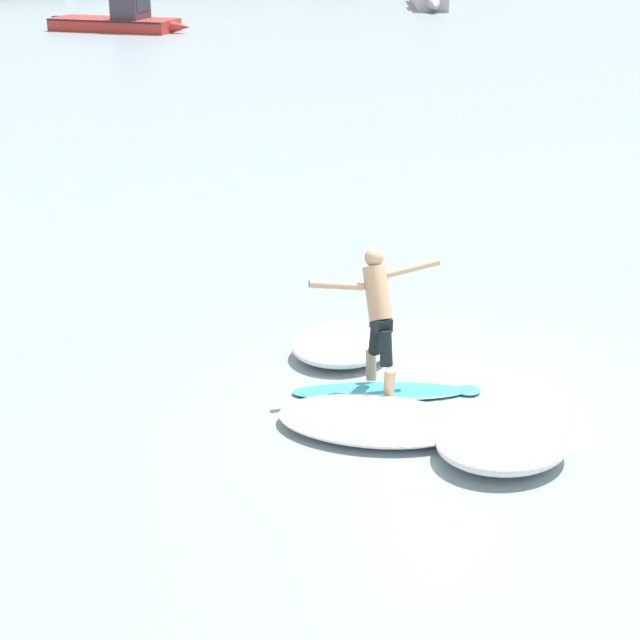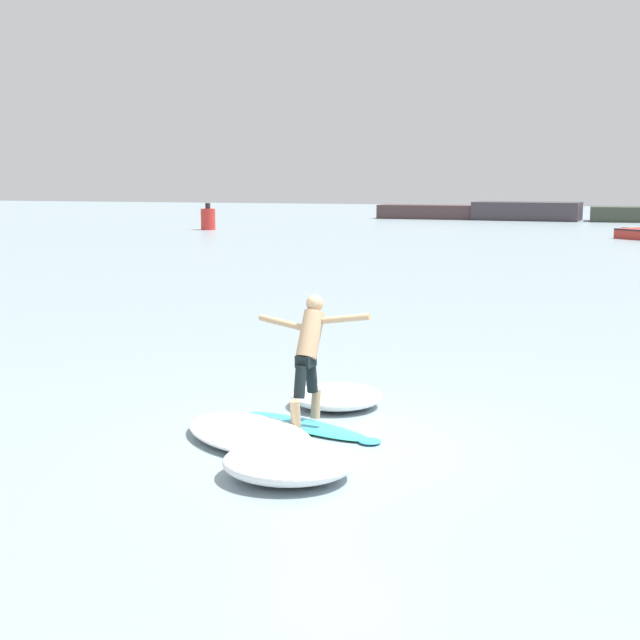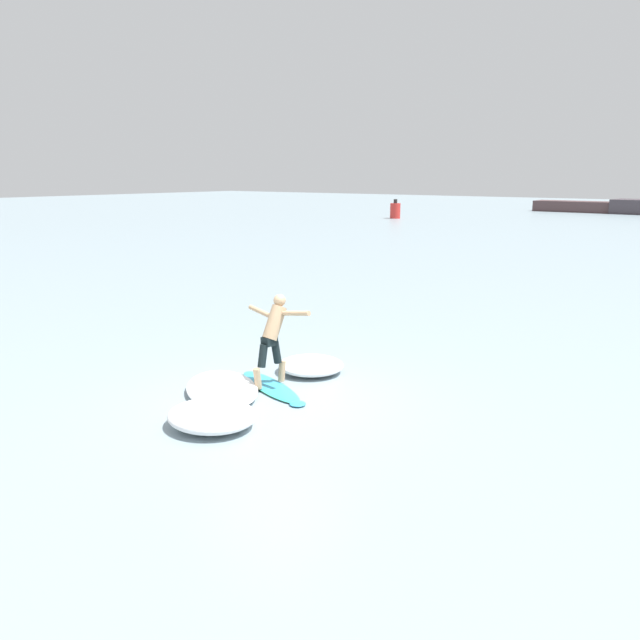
{
  "view_description": "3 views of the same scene",
  "coord_description": "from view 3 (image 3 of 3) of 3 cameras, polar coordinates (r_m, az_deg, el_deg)",
  "views": [
    {
      "loc": [
        -5.92,
        -10.01,
        5.53
      ],
      "look_at": [
        -0.91,
        1.31,
        0.68
      ],
      "focal_mm": 60.0,
      "sensor_mm": 36.0,
      "label": 1
    },
    {
      "loc": [
        3.28,
        -10.47,
        3.3
      ],
      "look_at": [
        -0.95,
        2.19,
        1.17
      ],
      "focal_mm": 50.0,
      "sensor_mm": 36.0,
      "label": 2
    },
    {
      "loc": [
        6.9,
        -8.02,
        3.95
      ],
      "look_at": [
        0.01,
        1.22,
        1.24
      ],
      "focal_mm": 35.0,
      "sensor_mm": 36.0,
      "label": 3
    }
  ],
  "objects": [
    {
      "name": "channel_marker_buoy",
      "position": [
        57.6,
        6.89,
        9.91
      ],
      "size": [
        0.93,
        0.93,
        1.71
      ],
      "color": "red",
      "rests_on": "ground"
    },
    {
      "name": "surfer",
      "position": [
        11.65,
        -4.26,
        -1.1
      ],
      "size": [
        1.63,
        0.82,
        1.7
      ],
      "color": "tan",
      "rests_on": "surfboard"
    },
    {
      "name": "wave_foam_at_tail",
      "position": [
        11.64,
        -8.96,
        -6.21
      ],
      "size": [
        2.49,
        2.29,
        0.21
      ],
      "color": "white",
      "rests_on": "ground"
    },
    {
      "name": "surfboard",
      "position": [
        11.85,
        -4.49,
        -6.11
      ],
      "size": [
        2.26,
        1.3,
        0.2
      ],
      "color": "#339DC2",
      "rests_on": "ground"
    },
    {
      "name": "wave_foam_at_nose",
      "position": [
        10.21,
        -9.84,
        -8.61
      ],
      "size": [
        1.65,
        1.51,
        0.37
      ],
      "color": "white",
      "rests_on": "ground"
    },
    {
      "name": "wave_foam_beside",
      "position": [
        12.69,
        -0.84,
        -4.16
      ],
      "size": [
        1.76,
        1.73,
        0.31
      ],
      "color": "white",
      "rests_on": "ground"
    },
    {
      "name": "ground_plane",
      "position": [
        11.29,
        -3.77,
        -7.26
      ],
      "size": [
        200.0,
        200.0,
        0.0
      ],
      "primitive_type": "plane",
      "color": "#8498A1"
    }
  ]
}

